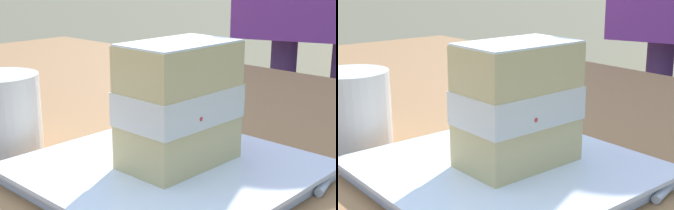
% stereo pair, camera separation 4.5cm
% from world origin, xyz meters
% --- Properties ---
extents(dessert_plate, '(0.24, 0.24, 0.02)m').
position_xyz_m(dessert_plate, '(0.09, -0.38, 0.74)').
color(dessert_plate, white).
rests_on(dessert_plate, patio_table).
extents(cake_slice, '(0.11, 0.07, 0.11)m').
position_xyz_m(cake_slice, '(0.10, -0.39, 0.80)').
color(cake_slice, '#E0C17A').
rests_on(cake_slice, dessert_plate).
extents(coffee_cup, '(0.08, 0.08, 0.08)m').
position_xyz_m(coffee_cup, '(0.03, -0.20, 0.77)').
color(coffee_cup, silver).
rests_on(coffee_cup, patio_table).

